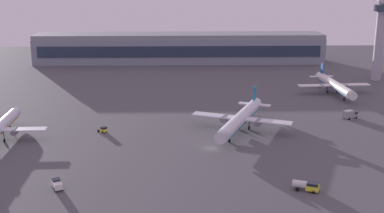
% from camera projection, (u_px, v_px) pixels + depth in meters
% --- Properties ---
extents(ground_plane, '(416.00, 416.00, 0.00)m').
position_uv_depth(ground_plane, '(212.00, 148.00, 148.71)').
color(ground_plane, '#4C4C51').
extents(terminal_building, '(163.62, 22.40, 16.40)m').
position_uv_depth(terminal_building, '(180.00, 48.00, 286.50)').
color(terminal_building, gray).
rests_on(terminal_building, ground).
extents(control_tower, '(8.00, 8.00, 41.14)m').
position_uv_depth(control_tower, '(380.00, 31.00, 235.31)').
color(control_tower, '#A8A8B2').
rests_on(control_tower, ground).
extents(airplane_near_gate, '(32.68, 41.42, 11.15)m').
position_uv_depth(airplane_near_gate, '(241.00, 118.00, 164.06)').
color(airplane_near_gate, silver).
rests_on(airplane_near_gate, ground).
extents(airplane_far_stand, '(31.23, 40.11, 10.28)m').
position_uv_depth(airplane_far_stand, '(334.00, 85.00, 213.22)').
color(airplane_far_stand, silver).
rests_on(airplane_far_stand, ground).
extents(catering_truck, '(6.08, 4.82, 3.05)m').
position_uv_depth(catering_truck, '(350.00, 114.00, 178.16)').
color(catering_truck, gray).
rests_on(catering_truck, ground).
extents(maintenance_van, '(3.52, 4.58, 2.25)m').
position_uv_depth(maintenance_van, '(57.00, 184.00, 120.83)').
color(maintenance_van, white).
rests_on(maintenance_van, ground).
extents(pushback_tug, '(3.51, 3.37, 2.05)m').
position_uv_depth(pushback_tug, '(104.00, 130.00, 162.67)').
color(pushback_tug, yellow).
rests_on(pushback_tug, ground).
extents(fuel_truck, '(6.63, 4.29, 2.35)m').
position_uv_depth(fuel_truck, '(307.00, 185.00, 119.78)').
color(fuel_truck, yellow).
rests_on(fuel_truck, ground).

